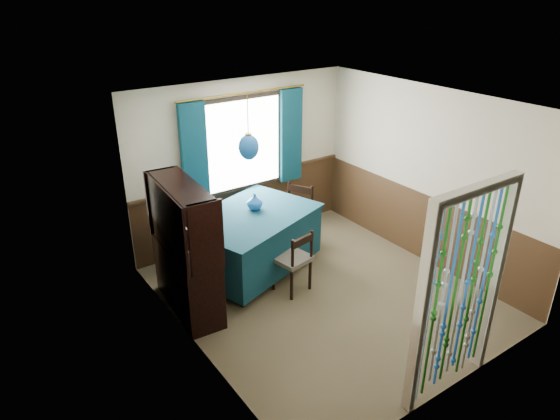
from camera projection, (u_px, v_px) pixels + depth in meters
floor at (323, 294)px, 6.52m from camera, size 4.00×4.00×0.00m
ceiling at (332, 104)px, 5.48m from camera, size 4.00×4.00×0.00m
wall_back at (242, 162)px, 7.50m from camera, size 3.60×0.00×3.60m
wall_front at (468, 282)px, 4.50m from camera, size 3.60×0.00×3.60m
wall_left at (190, 249)px, 5.07m from camera, size 0.00×4.00×4.00m
wall_right at (427, 177)px, 6.93m from camera, size 0.00×4.00×4.00m
wainscot_back at (244, 208)px, 7.80m from camera, size 3.60×0.00×3.60m
wainscot_front at (455, 347)px, 4.83m from camera, size 3.60×0.00×3.60m
wainscot_left at (197, 309)px, 5.39m from camera, size 0.00×4.00×4.00m
wainscot_right at (420, 226)px, 7.23m from camera, size 0.00×4.00×4.00m
window at (244, 144)px, 7.34m from camera, size 1.32×0.12×1.42m
doorway at (459, 298)px, 4.63m from camera, size 1.16×0.12×2.18m
dining_table at (251, 239)px, 6.87m from camera, size 2.10×1.75×0.87m
chair_near at (294, 259)px, 6.43m from camera, size 0.50×0.48×0.87m
chair_far at (208, 228)px, 7.27m from camera, size 0.56×0.56×0.85m
chair_left at (200, 274)px, 6.11m from camera, size 0.53×0.55×0.86m
chair_right at (296, 215)px, 7.58m from camera, size 0.61×0.62×0.94m
sideboard at (186, 267)px, 6.03m from camera, size 0.53×1.29×1.65m
pendant_lamp at (249, 147)px, 6.32m from camera, size 0.27×0.27×0.85m
vase_table at (255, 202)px, 6.83m from camera, size 0.20×0.20×0.21m
bowl_shelf at (194, 229)px, 5.69m from camera, size 0.24×0.24×0.05m
vase_sideboard at (177, 231)px, 6.17m from camera, size 0.21×0.21×0.19m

